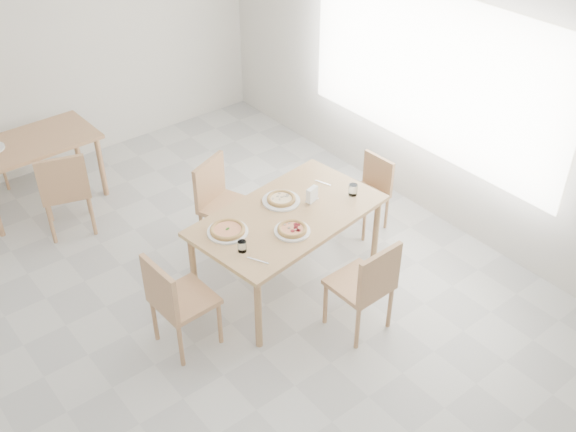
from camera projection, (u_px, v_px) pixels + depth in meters
room at (429, 74)px, 6.46m from camera, size 7.28×7.00×7.00m
main_table at (288, 220)px, 5.90m from camera, size 1.79×1.16×0.75m
chair_south at (367, 283)px, 5.46m from camera, size 0.46×0.46×0.91m
chair_north at (221, 199)px, 6.44m from camera, size 0.59×0.59×0.92m
chair_west at (175, 298)px, 5.31m from camera, size 0.47×0.47×0.90m
chair_east at (370, 188)px, 6.76m from camera, size 0.39×0.39×0.77m
plate_margherita at (228, 232)px, 5.63m from camera, size 0.35×0.35×0.02m
plate_mushroom at (281, 201)px, 6.01m from camera, size 0.34×0.34×0.02m
plate_pepperoni at (292, 231)px, 5.64m from camera, size 0.31×0.31×0.02m
pizza_margherita at (228, 230)px, 5.62m from camera, size 0.35×0.35×0.03m
pizza_mushroom at (281, 199)px, 6.00m from camera, size 0.28×0.28×0.03m
pizza_pepperoni at (292, 229)px, 5.63m from camera, size 0.31×0.31×0.03m
tumbler_a at (353, 190)px, 6.08m from camera, size 0.08×0.08×0.10m
tumbler_b at (242, 246)px, 5.41m from camera, size 0.07×0.07×0.10m
napkin_holder at (312, 195)px, 5.98m from camera, size 0.14×0.09×0.14m
fork_a at (323, 183)px, 6.26m from camera, size 0.07×0.16×0.01m
fork_b at (258, 260)px, 5.33m from camera, size 0.10×0.18×0.01m
second_table at (32, 149)px, 6.97m from camera, size 1.33×0.78×0.75m
chair_back_s at (65, 188)px, 6.58m from camera, size 0.58×0.58×0.93m
chair_back_n at (6, 140)px, 7.52m from camera, size 0.40×0.40×0.80m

